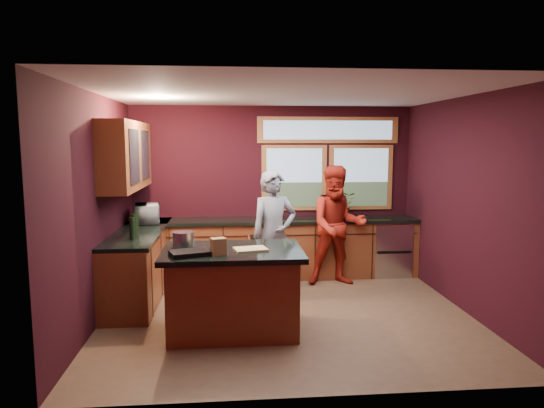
{
  "coord_description": "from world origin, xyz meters",
  "views": [
    {
      "loc": [
        -0.7,
        -5.79,
        2.14
      ],
      "look_at": [
        -0.15,
        0.4,
        1.33
      ],
      "focal_mm": 32.0,
      "sensor_mm": 36.0,
      "label": 1
    }
  ],
  "objects": [
    {
      "name": "cutting_board",
      "position": [
        -0.47,
        -0.54,
        0.95
      ],
      "size": [
        0.39,
        0.32,
        0.02
      ],
      "primitive_type": "cube",
      "rotation": [
        0.0,
        0.0,
        0.21
      ],
      "color": "tan",
      "rests_on": "island"
    },
    {
      "name": "potted_plant",
      "position": [
        1.11,
        1.75,
        1.13
      ],
      "size": [
        0.37,
        0.32,
        0.41
      ],
      "primitive_type": "imported",
      "color": "#999999",
      "rests_on": "back_counter"
    },
    {
      "name": "island",
      "position": [
        -0.67,
        -0.49,
        0.48
      ],
      "size": [
        1.55,
        1.05,
        0.95
      ],
      "color": "maroon",
      "rests_on": "floor"
    },
    {
      "name": "microwave",
      "position": [
        -1.92,
        1.48,
        1.07
      ],
      "size": [
        0.43,
        0.56,
        0.28
      ],
      "primitive_type": "imported",
      "rotation": [
        0.0,
        0.0,
        1.74
      ],
      "color": "#999999",
      "rests_on": "left_counter"
    },
    {
      "name": "room_shell",
      "position": [
        -0.6,
        0.32,
        1.8
      ],
      "size": [
        4.52,
        4.02,
        2.71
      ],
      "color": "black",
      "rests_on": "ground"
    },
    {
      "name": "left_counter",
      "position": [
        -1.95,
        0.85,
        0.47
      ],
      "size": [
        0.64,
        2.3,
        0.93
      ],
      "color": "maroon",
      "rests_on": "floor"
    },
    {
      "name": "black_tray",
      "position": [
        -1.12,
        -0.74,
        0.97
      ],
      "size": [
        0.47,
        0.39,
        0.05
      ],
      "primitive_type": "cube",
      "rotation": [
        0.0,
        0.0,
        0.33
      ],
      "color": "black",
      "rests_on": "island"
    },
    {
      "name": "paper_bag",
      "position": [
        -0.82,
        -0.74,
        1.03
      ],
      "size": [
        0.18,
        0.16,
        0.18
      ],
      "primitive_type": "cube",
      "rotation": [
        0.0,
        0.0,
        0.29
      ],
      "color": "brown",
      "rests_on": "island"
    },
    {
      "name": "stock_pot",
      "position": [
        -1.22,
        -0.34,
        1.03
      ],
      "size": [
        0.24,
        0.24,
        0.18
      ],
      "primitive_type": "cylinder",
      "color": "silver",
      "rests_on": "island"
    },
    {
      "name": "back_counter",
      "position": [
        0.2,
        1.7,
        0.46
      ],
      "size": [
        4.5,
        0.64,
        0.93
      ],
      "color": "maroon",
      "rests_on": "floor"
    },
    {
      "name": "person_grey",
      "position": [
        -0.1,
        0.66,
        0.87
      ],
      "size": [
        0.72,
        0.57,
        1.75
      ],
      "primitive_type": "imported",
      "rotation": [
        0.0,
        0.0,
        0.26
      ],
      "color": "slate",
      "rests_on": "floor"
    },
    {
      "name": "person_red",
      "position": [
        0.9,
        1.21,
        0.89
      ],
      "size": [
        0.88,
        0.7,
        1.79
      ],
      "primitive_type": "imported",
      "rotation": [
        0.0,
        0.0,
        -0.02
      ],
      "color": "#9E1D12",
      "rests_on": "floor"
    },
    {
      "name": "paper_towel",
      "position": [
        1.05,
        1.7,
        1.07
      ],
      "size": [
        0.12,
        0.12,
        0.28
      ],
      "primitive_type": "cylinder",
      "color": "white",
      "rests_on": "back_counter"
    },
    {
      "name": "floor",
      "position": [
        0.0,
        0.0,
        0.0
      ],
      "size": [
        4.5,
        4.5,
        0.0
      ],
      "primitive_type": "plane",
      "color": "brown",
      "rests_on": "ground"
    }
  ]
}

